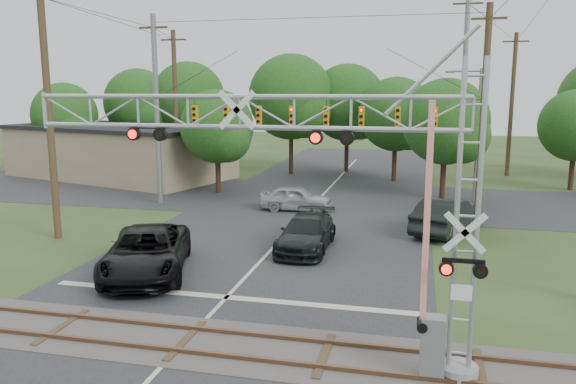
% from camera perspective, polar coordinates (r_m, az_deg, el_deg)
% --- Properties ---
extents(ground, '(160.00, 160.00, 0.00)m').
position_cam_1_polar(ground, '(15.16, -13.52, -17.74)').
color(ground, '#30401D').
rests_on(ground, ground).
extents(road_main, '(14.00, 90.00, 0.02)m').
position_cam_1_polar(road_main, '(23.81, -2.62, -6.88)').
color(road_main, '#252628').
rests_on(road_main, ground).
extents(road_cross, '(90.00, 12.00, 0.02)m').
position_cam_1_polar(road_cross, '(37.08, 3.30, -0.60)').
color(road_cross, '#252628').
rests_on(road_cross, ground).
extents(railroad_track, '(90.00, 3.20, 0.17)m').
position_cam_1_polar(railroad_track, '(16.76, -10.36, -14.64)').
color(railroad_track, '#4A4440').
rests_on(railroad_track, ground).
extents(crossing_gantry, '(11.78, 1.00, 7.82)m').
position_cam_1_polar(crossing_gantry, '(13.86, 3.61, 1.10)').
color(crossing_gantry, gray).
rests_on(crossing_gantry, ground).
extents(traffic_signal_span, '(19.34, 0.36, 11.50)m').
position_cam_1_polar(traffic_signal_span, '(32.34, 3.66, 7.96)').
color(traffic_signal_span, slate).
rests_on(traffic_signal_span, ground).
extents(pickup_black, '(4.82, 6.98, 1.77)m').
position_cam_1_polar(pickup_black, '(22.46, -14.16, -5.93)').
color(pickup_black, black).
rests_on(pickup_black, ground).
extents(car_dark, '(2.12, 5.22, 1.51)m').
position_cam_1_polar(car_dark, '(25.11, 1.89, -4.19)').
color(car_dark, black).
rests_on(car_dark, ground).
extents(sedan_silver, '(4.37, 1.96, 1.46)m').
position_cam_1_polar(sedan_silver, '(33.17, 0.82, -0.63)').
color(sedan_silver, '#A0A3A7').
rests_on(sedan_silver, ground).
extents(suv_dark, '(3.69, 5.71, 1.78)m').
position_cam_1_polar(suv_dark, '(29.06, 15.78, -2.30)').
color(suv_dark, black).
rests_on(suv_dark, ground).
extents(commercial_building, '(19.85, 13.92, 4.20)m').
position_cam_1_polar(commercial_building, '(47.92, -16.73, 4.01)').
color(commercial_building, gray).
rests_on(commercial_building, ground).
extents(streetlight, '(2.23, 0.23, 8.35)m').
position_cam_1_polar(streetlight, '(37.09, 18.49, 6.15)').
color(streetlight, slate).
rests_on(streetlight, ground).
extents(utility_poles, '(27.06, 29.71, 14.26)m').
position_cam_1_polar(utility_poles, '(34.26, 8.18, 9.19)').
color(utility_poles, '#483921').
rests_on(utility_poles, ground).
extents(treeline, '(51.03, 19.46, 9.99)m').
position_cam_1_polar(treeline, '(46.44, 5.56, 8.68)').
color(treeline, '#322017').
rests_on(treeline, ground).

